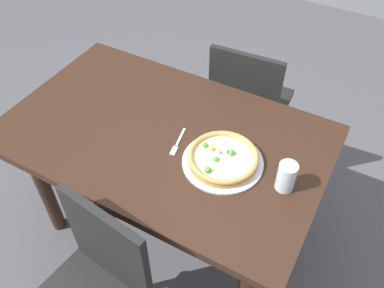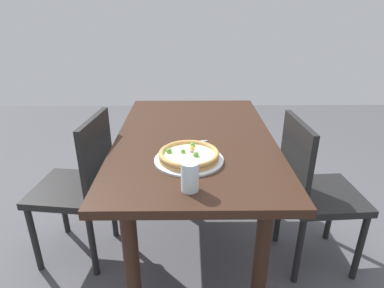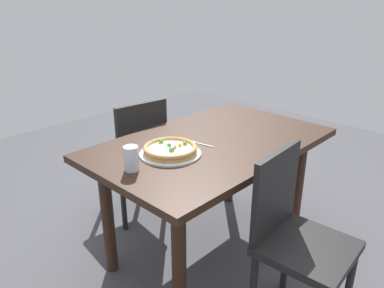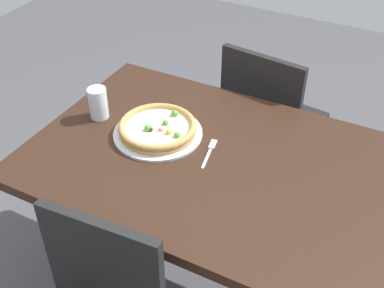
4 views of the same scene
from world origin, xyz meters
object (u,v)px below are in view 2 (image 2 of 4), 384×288
object	(u,v)px
chair_far	(81,184)
fork	(189,142)
chair_near	(312,189)
plate	(189,160)
pizza	(189,155)
dining_table	(195,153)
drinking_glass	(190,176)

from	to	relation	value
chair_far	fork	xyz separation A→B (m)	(-0.01, -0.62, 0.26)
chair_near	plate	world-z (taller)	chair_near
pizza	plate	bearing A→B (deg)	-157.35
chair_near	plate	bearing A→B (deg)	-80.65
plate	pizza	bearing A→B (deg)	22.65
dining_table	pizza	world-z (taller)	pizza
dining_table	pizza	distance (m)	0.33
drinking_glass	dining_table	bearing A→B (deg)	-2.93
dining_table	drinking_glass	world-z (taller)	drinking_glass
dining_table	plate	bearing A→B (deg)	173.88
chair_near	drinking_glass	xyz separation A→B (m)	(-0.41, 0.68, 0.32)
dining_table	plate	distance (m)	0.32
dining_table	chair_far	bearing A→B (deg)	96.44
plate	drinking_glass	xyz separation A→B (m)	(-0.26, -0.00, 0.06)
chair_near	fork	bearing A→B (deg)	-98.45
dining_table	fork	bearing A→B (deg)	161.39
chair_near	chair_far	world-z (taller)	same
chair_near	plate	size ratio (longest dim) A/B	2.71
fork	drinking_glass	bearing A→B (deg)	79.13
chair_far	pizza	distance (m)	0.72
chair_near	fork	distance (m)	0.73
dining_table	chair_far	world-z (taller)	chair_far
fork	drinking_glass	xyz separation A→B (m)	(-0.47, -0.00, 0.06)
fork	chair_near	bearing A→B (deg)	164.23
chair_near	fork	world-z (taller)	chair_near
dining_table	chair_near	bearing A→B (deg)	-102.50
drinking_glass	pizza	bearing A→B (deg)	0.85
dining_table	chair_near	distance (m)	0.68
chair_near	pizza	world-z (taller)	chair_near
plate	drinking_glass	bearing A→B (deg)	-179.19
chair_far	fork	size ratio (longest dim) A/B	5.39
plate	drinking_glass	world-z (taller)	drinking_glass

